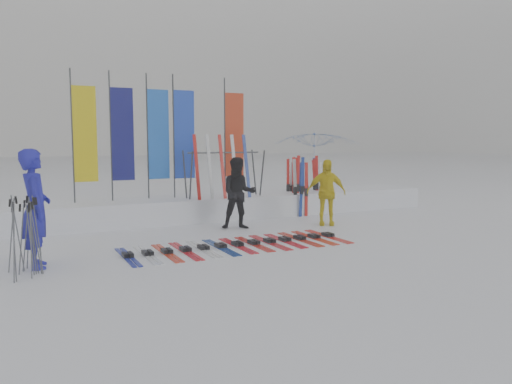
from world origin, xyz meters
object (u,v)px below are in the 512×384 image
person_blue (35,209)px  ski_rack (224,168)px  person_yellow (326,192)px  ski_row (238,244)px  person_black (239,193)px  tent_canopy (316,167)px

person_blue → ski_rack: person_blue is taller
person_blue → person_yellow: 6.80m
ski_row → ski_rack: ski_rack is taller
person_blue → person_black: (4.50, 1.82, -0.14)m
ski_row → ski_rack: 3.61m
person_blue → person_yellow: bearing=-78.0°
person_blue → ski_row: (3.67, 0.05, -0.95)m
ski_row → person_blue: bearing=-179.3°
tent_canopy → ski_row: bearing=-136.4°
ski_row → tent_canopy: bearing=43.6°
person_blue → ski_rack: 5.73m
person_black → tent_canopy: tent_canopy is taller
person_blue → ski_rack: size_ratio=0.97×
person_black → ski_row: person_black is taller
person_blue → tent_canopy: tent_canopy is taller
person_yellow → ski_row: (-2.99, -1.29, -0.78)m
person_blue → tent_canopy: size_ratio=0.72×
person_black → ski_rack: ski_rack is taller
ski_row → person_black: bearing=64.9°
person_blue → person_black: person_blue is taller
ski_rack → ski_row: bearing=-108.2°
tent_canopy → ski_row: size_ratio=0.60×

